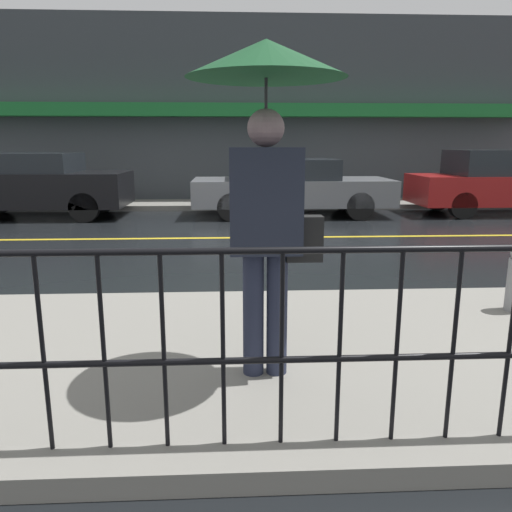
% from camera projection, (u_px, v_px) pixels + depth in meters
% --- Properties ---
extents(ground_plane, '(80.00, 80.00, 0.00)m').
position_uv_depth(ground_plane, '(221.00, 238.00, 9.17)').
color(ground_plane, black).
extents(sidewalk_near, '(28.00, 3.05, 0.13)m').
position_uv_depth(sidewalk_near, '(207.00, 356.00, 3.91)').
color(sidewalk_near, gray).
rests_on(sidewalk_near, ground_plane).
extents(sidewalk_far, '(28.00, 1.60, 0.13)m').
position_uv_depth(sidewalk_far, '(224.00, 204.00, 13.70)').
color(sidewalk_far, gray).
rests_on(sidewalk_far, ground_plane).
extents(lane_marking, '(25.20, 0.12, 0.01)m').
position_uv_depth(lane_marking, '(221.00, 238.00, 9.17)').
color(lane_marking, gold).
rests_on(lane_marking, ground_plane).
extents(building_storefront, '(28.00, 0.85, 5.16)m').
position_uv_depth(building_storefront, '(223.00, 112.00, 14.05)').
color(building_storefront, '#383D42').
rests_on(building_storefront, ground_plane).
extents(railing_foreground, '(12.00, 0.04, 1.07)m').
position_uv_depth(railing_foreground, '(193.00, 327.00, 2.50)').
color(railing_foreground, black).
rests_on(railing_foreground, sidewalk_near).
extents(pedestrian, '(1.00, 1.00, 2.18)m').
position_uv_depth(pedestrian, '(267.00, 127.00, 3.12)').
color(pedestrian, '#23283D').
rests_on(pedestrian, sidewalk_near).
extents(car_black, '(4.12, 1.86, 1.49)m').
position_uv_depth(car_black, '(36.00, 184.00, 11.61)').
color(car_black, black).
rests_on(car_black, ground_plane).
extents(car_grey, '(4.68, 1.86, 1.34)m').
position_uv_depth(car_grey, '(290.00, 186.00, 11.91)').
color(car_grey, slate).
rests_on(car_grey, ground_plane).
extents(car_red, '(4.53, 1.70, 1.55)m').
position_uv_depth(car_red, '(505.00, 182.00, 12.15)').
color(car_red, maroon).
rests_on(car_red, ground_plane).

